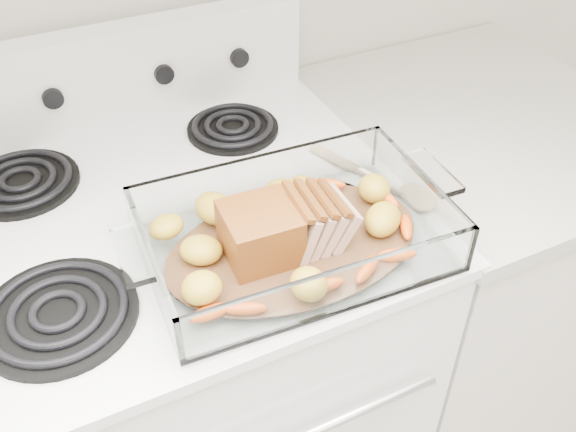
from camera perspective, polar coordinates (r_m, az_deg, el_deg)
name	(u,v)px	position (r m, az deg, el deg)	size (l,w,h in m)	color
electric_range	(189,378)	(1.37, -8.79, -14.03)	(0.78, 0.70, 1.12)	white
counter_right	(451,280)	(1.61, 14.28, -5.58)	(0.58, 0.68, 0.93)	silver
baking_dish	(294,238)	(0.92, 0.55, -2.00)	(0.42, 0.28, 0.08)	white
pork_roast	(277,230)	(0.90, -0.95, -1.28)	(0.19, 0.10, 0.08)	brown
roast_vegetables	(281,222)	(0.94, -0.59, -0.53)	(0.34, 0.18, 0.04)	#D6460A
wooden_spoon	(391,185)	(1.07, 9.16, 2.77)	(0.12, 0.24, 0.02)	tan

